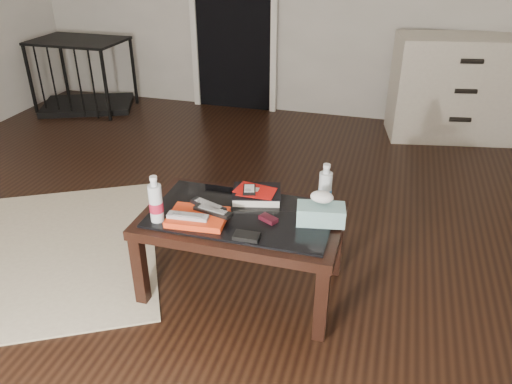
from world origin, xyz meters
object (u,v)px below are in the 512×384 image
at_px(dresser, 462,88).
at_px(water_bottle_left, 155,199).
at_px(textbook, 257,195).
at_px(water_bottle_right, 325,186).
at_px(pet_crate, 85,87).
at_px(coffee_table, 242,224).
at_px(tissue_box, 321,214).

height_order(dresser, water_bottle_left, dresser).
xyz_separation_m(textbook, water_bottle_right, (0.35, 0.01, 0.10)).
bearing_deg(textbook, water_bottle_left, -153.64).
relative_size(pet_crate, textbook, 4.25).
distance_m(pet_crate, textbook, 3.35).
height_order(coffee_table, pet_crate, pet_crate).
bearing_deg(tissue_box, dresser, 61.94).
xyz_separation_m(dresser, water_bottle_left, (-1.61, -2.79, 0.13)).
bearing_deg(textbook, coffee_table, -113.56).
bearing_deg(water_bottle_left, textbook, 40.17).
height_order(dresser, water_bottle_right, dresser).
bearing_deg(water_bottle_left, dresser, 60.08).
distance_m(dresser, water_bottle_left, 3.22).
distance_m(water_bottle_left, water_bottle_right, 0.84).
distance_m(coffee_table, dresser, 2.89).
xyz_separation_m(coffee_table, textbook, (0.03, 0.17, 0.09)).
xyz_separation_m(pet_crate, textbook, (2.50, -2.22, 0.25)).
relative_size(water_bottle_left, tissue_box, 1.03).
bearing_deg(coffee_table, textbook, 80.24).
bearing_deg(water_bottle_left, coffee_table, 24.83).
bearing_deg(pet_crate, tissue_box, -62.73).
height_order(water_bottle_right, tissue_box, water_bottle_right).
distance_m(textbook, water_bottle_right, 0.37).
height_order(water_bottle_left, tissue_box, water_bottle_left).
relative_size(textbook, tissue_box, 1.09).
relative_size(coffee_table, water_bottle_right, 4.20).
relative_size(coffee_table, textbook, 4.00).
relative_size(coffee_table, dresser, 0.79).
bearing_deg(tissue_box, coffee_table, 173.55).
xyz_separation_m(coffee_table, water_bottle_left, (-0.38, -0.17, 0.18)).
xyz_separation_m(coffee_table, tissue_box, (0.39, 0.03, 0.11)).
xyz_separation_m(water_bottle_right, tissue_box, (0.01, -0.16, -0.07)).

